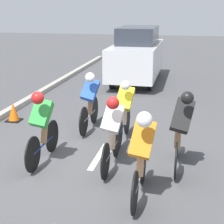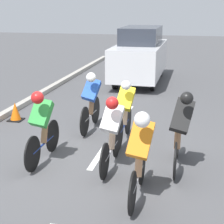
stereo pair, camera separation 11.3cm
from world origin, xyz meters
TOP-DOWN VIEW (x-y plane):
  - ground_plane at (0.00, 0.00)m, footprint 60.00×60.00m
  - lane_stripe_mid at (0.00, -0.07)m, footprint 0.12×1.40m
  - lane_stripe_far at (0.00, -3.27)m, footprint 0.12×1.40m
  - cyclist_white at (-0.39, 0.46)m, footprint 0.41×1.68m
  - cyclist_blue at (0.58, -1.59)m, footprint 0.44×1.69m
  - cyclist_orange at (-1.06, 1.50)m, footprint 0.41×1.64m
  - cyclist_green at (0.98, 0.46)m, footprint 0.40×1.67m
  - cyclist_black at (-1.61, 0.21)m, footprint 0.45×1.67m
  - cyclist_yellow at (-0.36, -0.95)m, footprint 0.41×1.76m
  - support_car at (0.31, -7.68)m, footprint 1.70×4.51m
  - traffic_cone at (2.75, -1.91)m, footprint 0.36×0.36m

SIDE VIEW (x-z plane):
  - ground_plane at x=0.00m, z-range 0.00..0.00m
  - lane_stripe_mid at x=0.00m, z-range 0.00..0.01m
  - lane_stripe_far at x=0.00m, z-range 0.00..0.01m
  - traffic_cone at x=2.75m, z-range -0.01..0.48m
  - cyclist_yellow at x=-0.36m, z-range 0.02..1.47m
  - cyclist_white at x=-0.39m, z-range 0.04..1.49m
  - cyclist_blue at x=0.58m, z-range 0.04..1.51m
  - cyclist_green at x=0.98m, z-range 0.04..1.52m
  - cyclist_orange at x=-1.06m, z-range 0.05..1.57m
  - cyclist_black at x=-1.61m, z-range 0.04..1.59m
  - support_car at x=0.31m, z-range 0.01..2.11m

